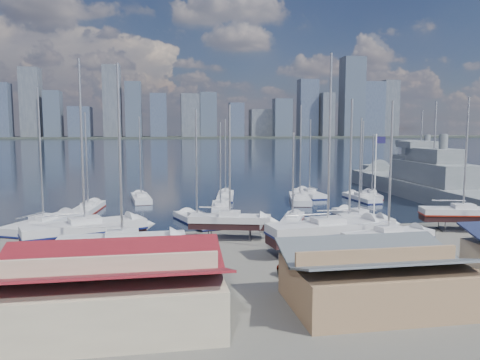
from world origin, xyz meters
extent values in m
plane|color=#605E59|center=(0.00, -10.00, 0.00)|extent=(1400.00, 1400.00, 0.00)
cube|color=#1B283F|center=(0.00, 300.00, -0.15)|extent=(1400.00, 600.00, 0.40)
cube|color=#2D332D|center=(0.00, 560.00, 1.10)|extent=(1400.00, 80.00, 2.20)
cube|color=#595E66|center=(-168.55, 559.47, 44.11)|extent=(22.49, 24.47, 83.83)
cube|color=#3D4756|center=(-141.97, 552.31, 30.18)|extent=(19.55, 21.83, 55.97)
cube|color=#475166|center=(-111.19, 558.58, 20.77)|extent=(26.03, 30.49, 37.14)
cube|color=#595E66|center=(-70.96, 546.95, 46.02)|extent=(21.60, 16.58, 87.63)
cube|color=#3D4756|center=(-45.38, 548.38, 36.00)|extent=(19.42, 28.42, 67.60)
cube|color=#475166|center=(-15.00, 551.59, 29.25)|extent=(20.24, 23.80, 54.09)
cube|color=#595E66|center=(25.78, 548.33, 29.20)|extent=(24.62, 19.72, 54.00)
cube|color=#3D4756|center=(47.64, 546.55, 30.18)|extent=(20.75, 17.93, 55.97)
cube|color=#475166|center=(84.09, 544.87, 23.71)|extent=(18.36, 16.25, 43.03)
cube|color=#595E66|center=(120.24, 563.78, 20.05)|extent=(28.49, 22.03, 35.69)
cube|color=#3D4756|center=(145.71, 546.00, 26.75)|extent=(23.34, 17.87, 49.11)
cube|color=#475166|center=(184.98, 560.84, 40.18)|extent=(25.35, 19.79, 75.95)
cube|color=#595E66|center=(208.39, 554.33, 31.04)|extent=(17.00, 27.45, 57.67)
cube|color=#3D4756|center=(245.53, 554.25, 55.22)|extent=(29.28, 24.05, 106.04)
cube|color=#475166|center=(277.54, 563.71, 39.40)|extent=(30.82, 28.37, 74.41)
cube|color=#595E66|center=(307.39, 565.54, 40.94)|extent=(21.74, 17.03, 77.48)
cube|color=#BFB293|center=(-18.00, -26.00, 1.60)|extent=(14.00, 9.00, 3.20)
cube|color=maroon|center=(-18.00, -26.00, 3.80)|extent=(14.70, 9.45, 1.41)
cube|color=#8C6B4C|center=(0.00, -26.00, 1.50)|extent=(12.00, 8.00, 3.00)
cube|color=#535A5F|center=(0.00, -26.00, 3.54)|extent=(12.60, 8.40, 1.27)
cube|color=#2D2D33|center=(-22.21, -7.85, 0.08)|extent=(7.12, 5.10, 0.16)
cube|color=black|center=(-22.21, -7.85, 1.67)|extent=(12.01, 6.85, 0.94)
cube|color=#BABABE|center=(-22.21, -7.85, 2.61)|extent=(12.19, 7.32, 0.94)
cube|color=#0D1444|center=(-22.21, -7.85, 2.18)|extent=(12.31, 7.39, 0.19)
cube|color=#BABABE|center=(-22.21, -7.85, 3.34)|extent=(3.46, 2.91, 0.50)
cylinder|color=#B2B2B7|center=(-22.21, -7.85, 11.04)|extent=(0.22, 0.22, 15.92)
cube|color=#2D2D33|center=(-18.10, -14.22, 0.08)|extent=(6.10, 2.88, 0.16)
cube|color=black|center=(-18.10, -14.22, 1.64)|extent=(11.05, 2.81, 0.88)
cube|color=#BABABE|center=(-18.10, -14.22, 2.52)|extent=(11.06, 3.27, 0.88)
cube|color=maroon|center=(-18.10, -14.22, 2.12)|extent=(11.17, 3.30, 0.18)
cube|color=#BABABE|center=(-18.10, -14.22, 3.21)|extent=(2.78, 1.90, 0.50)
cylinder|color=#B2B2B7|center=(-18.10, -14.22, 10.39)|extent=(0.22, 0.22, 14.86)
cube|color=#2D2D33|center=(-7.10, -4.49, 0.08)|extent=(5.42, 3.48, 0.16)
cube|color=black|center=(-7.10, -4.49, 1.56)|extent=(9.35, 4.40, 0.73)
cube|color=#BABABE|center=(-7.10, -4.49, 2.29)|extent=(9.45, 4.77, 0.73)
cube|color=#BABABE|center=(-7.10, -4.49, 2.91)|extent=(2.59, 2.05, 0.50)
cylinder|color=#B2B2B7|center=(-7.10, -4.49, 8.80)|extent=(0.22, 0.22, 12.28)
cube|color=#2D2D33|center=(1.47, -12.41, 0.08)|extent=(7.00, 3.92, 0.16)
cube|color=black|center=(1.47, -12.41, 1.68)|extent=(12.38, 4.49, 0.97)
cube|color=#BABABE|center=(1.47, -12.41, 2.65)|extent=(12.44, 4.99, 0.97)
cube|color=#0D1444|center=(1.47, -12.41, 2.21)|extent=(12.57, 5.04, 0.19)
cube|color=#BABABE|center=(1.47, -12.41, 3.39)|extent=(3.27, 2.42, 0.50)
cylinder|color=#B2B2B7|center=(1.47, -12.41, 11.30)|extent=(0.22, 0.22, 16.33)
cube|color=#2D2D33|center=(5.28, -8.64, 0.08)|extent=(5.27, 2.57, 0.16)
cube|color=black|center=(5.28, -8.64, 1.58)|extent=(9.50, 2.60, 0.75)
cube|color=#BABABE|center=(5.28, -8.64, 2.33)|extent=(9.52, 2.99, 0.75)
cube|color=#BABABE|center=(5.28, -8.64, 2.96)|extent=(2.41, 1.67, 0.50)
cylinder|color=#B2B2B7|center=(5.28, -8.64, 9.07)|extent=(0.22, 0.22, 12.73)
cube|color=#2D2D33|center=(6.55, -14.98, 0.08)|extent=(5.35, 3.28, 0.16)
cube|color=black|center=(6.55, -14.98, 1.56)|extent=(9.31, 4.02, 0.72)
cube|color=#BABABE|center=(6.55, -14.98, 2.29)|extent=(9.39, 4.39, 0.72)
cube|color=#0D1444|center=(6.55, -14.98, 1.95)|extent=(9.48, 4.44, 0.14)
cube|color=#BABABE|center=(6.55, -14.98, 2.90)|extent=(2.53, 1.97, 0.50)
cylinder|color=#B2B2B7|center=(6.55, -14.98, 8.76)|extent=(0.22, 0.22, 12.23)
cube|color=#2D2D33|center=(21.41, -5.08, 0.08)|extent=(5.82, 3.66, 0.16)
cube|color=black|center=(21.41, -5.08, 1.59)|extent=(10.09, 4.55, 0.79)
cube|color=#BABABE|center=(21.41, -5.08, 2.38)|extent=(10.18, 4.95, 0.79)
cube|color=maroon|center=(21.41, -5.08, 2.02)|extent=(10.28, 5.00, 0.16)
cube|color=#BABABE|center=(21.41, -5.08, 3.02)|extent=(2.77, 2.17, 0.50)
cylinder|color=#B2B2B7|center=(21.41, -5.08, 9.39)|extent=(0.22, 0.22, 13.25)
cube|color=black|center=(-29.14, 5.15, -0.34)|extent=(7.85, 12.09, 0.96)
cube|color=#BABABE|center=(-29.14, 5.15, 0.63)|extent=(8.30, 12.31, 0.96)
cube|color=#0D1444|center=(-29.14, 5.15, 0.18)|extent=(8.39, 12.43, 0.19)
cube|color=#BABABE|center=(-29.14, 5.15, 1.36)|extent=(3.14, 3.59, 0.50)
cylinder|color=#B2B2B7|center=(-29.14, 5.15, 9.24)|extent=(0.22, 0.22, 16.27)
cube|color=black|center=(-25.36, 16.03, -0.28)|extent=(3.57, 10.39, 0.81)
cube|color=#BABABE|center=(-25.36, 16.03, 0.54)|extent=(4.00, 10.44, 0.81)
cube|color=maroon|center=(-25.36, 16.03, 0.16)|extent=(4.04, 10.54, 0.16)
cube|color=#BABABE|center=(-25.36, 16.03, 1.20)|extent=(1.99, 2.72, 0.50)
cylinder|color=#B2B2B7|center=(-25.36, 16.03, 7.82)|extent=(0.22, 0.22, 13.74)
cube|color=black|center=(-17.97, 24.96, -0.27)|extent=(3.59, 10.17, 0.80)
cube|color=#BABABE|center=(-17.97, 24.96, 0.53)|extent=(4.01, 10.22, 0.80)
cube|color=#BABABE|center=(-17.97, 24.96, 1.18)|extent=(1.97, 2.68, 0.50)
cylinder|color=#B2B2B7|center=(-17.97, 24.96, 7.64)|extent=(0.22, 0.22, 13.44)
cube|color=black|center=(-10.08, 4.48, -0.28)|extent=(5.47, 10.49, 0.82)
cube|color=#BABABE|center=(-10.08, 4.48, 0.54)|extent=(5.88, 10.62, 0.82)
cube|color=#0D1444|center=(-10.08, 4.48, 0.16)|extent=(5.94, 10.73, 0.16)
cube|color=#BABABE|center=(-10.08, 4.48, 1.20)|extent=(2.42, 2.96, 0.50)
cylinder|color=#B2B2B7|center=(-10.08, 4.48, 7.86)|extent=(0.22, 0.22, 13.82)
cube|color=black|center=(-5.79, 13.66, -0.24)|extent=(3.40, 9.40, 0.74)
cube|color=#BABABE|center=(-5.79, 13.66, 0.49)|extent=(3.78, 9.45, 0.74)
cube|color=#BABABE|center=(-5.79, 13.66, 1.11)|extent=(1.84, 2.48, 0.50)
cylinder|color=#B2B2B7|center=(-5.79, 13.66, 7.06)|extent=(0.22, 0.22, 12.41)
cube|color=black|center=(-3.36, 25.50, -0.26)|extent=(3.96, 9.96, 0.78)
cube|color=#BABABE|center=(-3.36, 25.50, 0.52)|extent=(4.36, 10.03, 0.78)
cube|color=#0D1444|center=(-3.36, 25.50, 0.16)|extent=(4.40, 10.13, 0.16)
cube|color=#BABABE|center=(-3.36, 25.50, 1.15)|extent=(2.03, 2.67, 0.50)
cylinder|color=#B2B2B7|center=(-3.36, 25.50, 7.46)|extent=(0.22, 0.22, 13.11)
cube|color=black|center=(2.45, 3.25, -0.21)|extent=(5.03, 8.30, 0.66)
cube|color=#BABABE|center=(2.45, 3.25, 0.44)|extent=(5.35, 8.44, 0.66)
cube|color=maroon|center=(2.45, 3.25, 0.14)|extent=(5.40, 8.53, 0.13)
cube|color=#BABABE|center=(2.45, 3.25, 1.02)|extent=(2.08, 2.43, 0.50)
cylinder|color=#B2B2B7|center=(2.45, 3.25, 6.31)|extent=(0.22, 0.22, 11.07)
cube|color=black|center=(8.45, 19.59, -0.31)|extent=(5.17, 11.57, 0.90)
cube|color=#BABABE|center=(8.45, 19.59, 0.59)|extent=(5.63, 11.68, 0.90)
cube|color=#BABABE|center=(8.45, 19.59, 1.29)|extent=(2.48, 3.17, 0.50)
cylinder|color=#B2B2B7|center=(8.45, 19.59, 8.64)|extent=(0.22, 0.22, 15.19)
cube|color=black|center=(12.17, 25.76, -0.26)|extent=(2.98, 9.86, 0.78)
cube|color=#BABABE|center=(12.17, 25.76, 0.52)|extent=(3.38, 9.88, 0.78)
cube|color=#0D1444|center=(12.17, 25.76, 0.16)|extent=(3.42, 9.98, 0.16)
cube|color=#BABABE|center=(12.17, 25.76, 1.16)|extent=(1.80, 2.54, 0.50)
cylinder|color=#B2B2B7|center=(12.17, 25.76, 7.47)|extent=(0.22, 0.22, 13.12)
cube|color=black|center=(12.02, 3.83, -0.26)|extent=(4.06, 9.80, 0.76)
cube|color=#BABABE|center=(12.02, 3.83, 0.51)|extent=(4.46, 9.88, 0.76)
cube|color=#BABABE|center=(12.02, 3.83, 1.14)|extent=(2.03, 2.65, 0.50)
cylinder|color=#B2B2B7|center=(12.02, 3.83, 7.33)|extent=(0.22, 0.22, 12.88)
cube|color=black|center=(19.41, 19.43, -0.25)|extent=(2.87, 9.57, 0.76)
cube|color=#BABABE|center=(19.41, 19.43, 0.50)|extent=(3.27, 9.60, 0.76)
cube|color=#0D1444|center=(19.41, 19.43, 0.16)|extent=(3.30, 9.69, 0.15)
cube|color=#BABABE|center=(19.41, 19.43, 1.13)|extent=(1.74, 2.46, 0.50)
cylinder|color=#B2B2B7|center=(19.41, 19.43, 7.25)|extent=(0.22, 0.22, 12.75)
cube|color=black|center=(22.99, 22.90, -0.20)|extent=(3.50, 8.10, 0.63)
cube|color=#BABABE|center=(22.99, 22.90, 0.43)|extent=(3.82, 8.17, 0.63)
cube|color=maroon|center=(22.99, 22.90, 0.14)|extent=(3.86, 8.26, 0.13)
cube|color=#BABABE|center=(22.99, 22.90, 0.99)|extent=(1.71, 2.21, 0.50)
cylinder|color=#B2B2B7|center=(22.99, 22.90, 6.07)|extent=(0.22, 0.22, 10.65)
cube|color=slate|center=(32.00, 18.24, 0.53)|extent=(10.59, 54.02, 4.84)
cube|color=slate|center=(32.00, 18.24, 4.75)|extent=(7.57, 19.05, 3.60)
cube|color=slate|center=(32.00, 18.24, 7.75)|extent=(5.55, 10.93, 2.40)
cube|color=slate|center=(32.20, 23.61, 9.45)|extent=(6.21, 5.59, 1.20)
cylinder|color=#B2B2B7|center=(32.00, 18.24, 12.95)|extent=(0.30, 0.30, 8.00)
cube|color=slate|center=(44.57, 43.39, 0.46)|extent=(9.29, 45.44, 4.06)
cube|color=slate|center=(44.57, 43.39, 4.29)|extent=(6.50, 16.05, 3.60)
cube|color=slate|center=(44.57, 43.39, 7.29)|extent=(4.74, 9.22, 2.40)
cube|color=slate|center=(44.37, 47.90, 8.99)|extent=(5.26, 4.74, 1.20)
cylinder|color=#B2B2B7|center=(44.57, 43.39, 12.49)|extent=(0.30, 0.30, 8.00)
imported|color=gray|center=(-14.65, -18.08, 0.77)|extent=(3.14, 4.88, 1.55)
imported|color=gray|center=(-1.73, -21.65, 0.66)|extent=(4.21, 2.17, 1.32)
imported|color=gray|center=(-3.56, -19.86, 0.65)|extent=(3.37, 5.08, 1.30)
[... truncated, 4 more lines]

